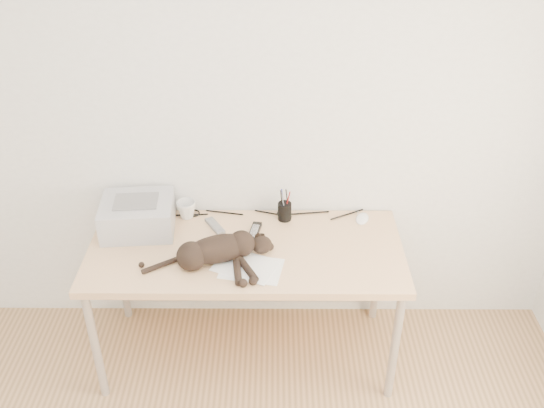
{
  "coord_description": "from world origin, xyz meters",
  "views": [
    {
      "loc": [
        0.15,
        -1.08,
        2.58
      ],
      "look_at": [
        0.13,
        1.34,
        1.04
      ],
      "focal_mm": 40.0,
      "sensor_mm": 36.0,
      "label": 1
    }
  ],
  "objects_px": {
    "mug": "(187,210)",
    "cat": "(215,252)",
    "mouse": "(362,217)",
    "desk": "(247,258)",
    "printer": "(138,215)",
    "pen_cup": "(285,211)"
  },
  "relations": [
    {
      "from": "pen_cup",
      "to": "cat",
      "type": "bearing_deg",
      "value": -132.19
    },
    {
      "from": "cat",
      "to": "pen_cup",
      "type": "height_order",
      "value": "pen_cup"
    },
    {
      "from": "mug",
      "to": "mouse",
      "type": "height_order",
      "value": "mug"
    },
    {
      "from": "desk",
      "to": "cat",
      "type": "xyz_separation_m",
      "value": [
        -0.14,
        -0.2,
        0.2
      ]
    },
    {
      "from": "pen_cup",
      "to": "mug",
      "type": "bearing_deg",
      "value": 178.17
    },
    {
      "from": "desk",
      "to": "mug",
      "type": "bearing_deg",
      "value": 149.66
    },
    {
      "from": "pen_cup",
      "to": "mouse",
      "type": "distance_m",
      "value": 0.42
    },
    {
      "from": "desk",
      "to": "mouse",
      "type": "bearing_deg",
      "value": 15.67
    },
    {
      "from": "printer",
      "to": "pen_cup",
      "type": "distance_m",
      "value": 0.78
    },
    {
      "from": "desk",
      "to": "printer",
      "type": "relative_size",
      "value": 4.06
    },
    {
      "from": "mug",
      "to": "pen_cup",
      "type": "bearing_deg",
      "value": -1.83
    },
    {
      "from": "mug",
      "to": "cat",
      "type": "bearing_deg",
      "value": -64.46
    },
    {
      "from": "printer",
      "to": "mouse",
      "type": "bearing_deg",
      "value": 4.37
    },
    {
      "from": "mug",
      "to": "mouse",
      "type": "bearing_deg",
      "value": -1.13
    },
    {
      "from": "printer",
      "to": "mug",
      "type": "bearing_deg",
      "value": 24.72
    },
    {
      "from": "desk",
      "to": "pen_cup",
      "type": "relative_size",
      "value": 8.47
    },
    {
      "from": "printer",
      "to": "mug",
      "type": "relative_size",
      "value": 3.76
    },
    {
      "from": "desk",
      "to": "printer",
      "type": "height_order",
      "value": "printer"
    },
    {
      "from": "cat",
      "to": "printer",
      "type": "bearing_deg",
      "value": 127.53
    },
    {
      "from": "printer",
      "to": "pen_cup",
      "type": "relative_size",
      "value": 2.09
    },
    {
      "from": "printer",
      "to": "mug",
      "type": "xyz_separation_m",
      "value": [
        0.24,
        0.11,
        -0.04
      ]
    },
    {
      "from": "cat",
      "to": "mug",
      "type": "bearing_deg",
      "value": 96.79
    }
  ]
}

